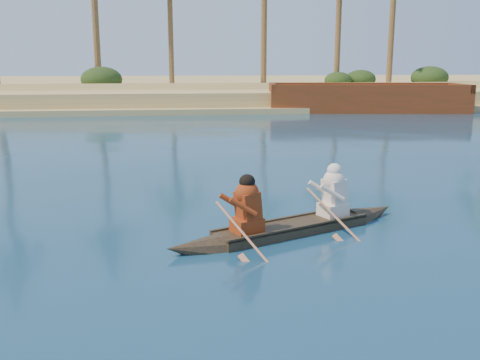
{
  "coord_description": "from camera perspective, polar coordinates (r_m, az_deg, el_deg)",
  "views": [
    {
      "loc": [
        -7.11,
        -11.8,
        3.22
      ],
      "look_at": [
        -5.69,
        -0.26,
        0.67
      ],
      "focal_mm": 40.0,
      "sensor_mm": 36.0,
      "label": 1
    }
  ],
  "objects": [
    {
      "name": "canoe",
      "position": [
        10.37,
        5.58,
        -4.15
      ],
      "size": [
        5.11,
        2.81,
        1.46
      ],
      "rotation": [
        0.0,
        0.0,
        0.42
      ],
      "color": "#3E3421",
      "rests_on": "ground"
    },
    {
      "name": "sandy_embankment",
      "position": [
        59.18,
        -0.1,
        9.77
      ],
      "size": [
        150.0,
        51.0,
        1.5
      ],
      "color": "#E0C67E",
      "rests_on": "ground"
    },
    {
      "name": "palm_grove",
      "position": [
        47.58,
        1.71,
        18.14
      ],
      "size": [
        110.0,
        14.0,
        16.0
      ],
      "primitive_type": null,
      "color": "#3B5E21",
      "rests_on": "ground"
    },
    {
      "name": "ground",
      "position": [
        14.15,
        23.39,
        -1.82
      ],
      "size": [
        160.0,
        160.0,
        0.0
      ],
      "primitive_type": "plane",
      "color": "navy",
      "rests_on": "ground"
    },
    {
      "name": "shrub_cluster",
      "position": [
        43.93,
        2.35,
        9.73
      ],
      "size": [
        100.0,
        6.0,
        2.4
      ],
      "primitive_type": null,
      "color": "#1D3714",
      "rests_on": "ground"
    },
    {
      "name": "barge_mid",
      "position": [
        37.79,
        13.24,
        8.32
      ],
      "size": [
        13.51,
        6.08,
        2.17
      ],
      "rotation": [
        0.0,
        0.0,
        -0.14
      ],
      "color": "maroon",
      "rests_on": "ground"
    }
  ]
}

